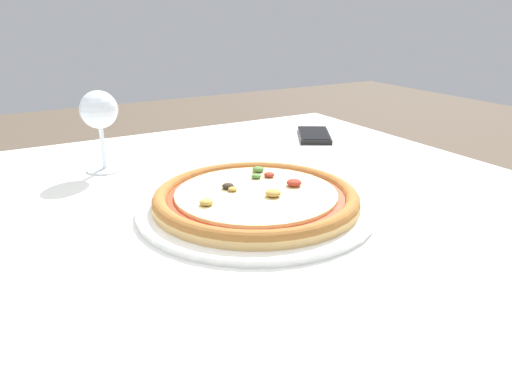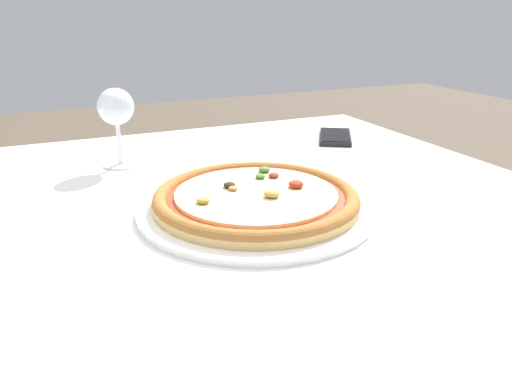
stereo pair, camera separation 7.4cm
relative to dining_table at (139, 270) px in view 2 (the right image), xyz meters
name	(u,v)px [view 2 (the right image)]	position (x,y,z in m)	size (l,w,h in m)	color
dining_table	(139,270)	(0.00, 0.00, 0.00)	(1.37, 1.02, 0.74)	brown
pizza_plate	(256,200)	(0.17, -0.04, 0.10)	(0.35, 0.35, 0.04)	white
wine_glass_far_right	(116,110)	(0.03, 0.27, 0.19)	(0.07, 0.07, 0.15)	silver
cell_phone	(335,137)	(0.51, 0.28, 0.09)	(0.13, 0.16, 0.01)	black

